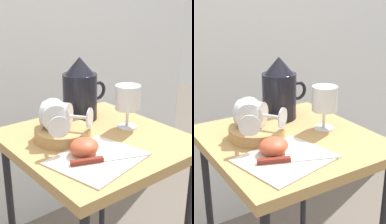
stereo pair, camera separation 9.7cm
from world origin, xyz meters
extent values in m
cube|color=white|center=(0.00, 0.65, 0.98)|extent=(2.40, 0.03, 1.96)
cube|color=tan|center=(0.00, 0.00, 0.70)|extent=(0.48, 0.51, 0.03)
cylinder|color=black|center=(0.20, 0.21, 0.34)|extent=(0.02, 0.02, 0.69)
cube|color=silver|center=(-0.08, -0.11, 0.72)|extent=(0.26, 0.23, 0.00)
cylinder|color=tan|center=(-0.08, 0.05, 0.73)|extent=(0.17, 0.17, 0.03)
cylinder|color=black|center=(0.06, 0.16, 0.79)|extent=(0.12, 0.12, 0.16)
cylinder|color=#B23819|center=(0.06, 0.16, 0.76)|extent=(0.11, 0.11, 0.09)
cone|color=black|center=(0.06, 0.16, 0.90)|extent=(0.10, 0.10, 0.06)
torus|color=black|center=(0.13, 0.16, 0.80)|extent=(0.07, 0.01, 0.07)
cylinder|color=silver|center=(0.13, 0.00, 0.72)|extent=(0.06, 0.06, 0.00)
cylinder|color=silver|center=(0.13, 0.00, 0.75)|extent=(0.01, 0.01, 0.06)
cylinder|color=silver|center=(0.13, 0.00, 0.82)|extent=(0.08, 0.08, 0.08)
cylinder|color=#B23819|center=(0.13, 0.00, 0.80)|extent=(0.07, 0.07, 0.04)
cylinder|color=silver|center=(-0.10, 0.07, 0.79)|extent=(0.10, 0.10, 0.08)
cylinder|color=silver|center=(-0.13, 0.01, 0.79)|extent=(0.03, 0.06, 0.01)
cylinder|color=silver|center=(-0.14, -0.02, 0.79)|extent=(0.06, 0.03, 0.06)
cylinder|color=silver|center=(-0.09, 0.07, 0.79)|extent=(0.11, 0.11, 0.08)
cylinder|color=silver|center=(-0.05, 0.01, 0.79)|extent=(0.04, 0.05, 0.01)
cylinder|color=silver|center=(-0.03, -0.01, 0.79)|extent=(0.05, 0.04, 0.06)
ellipsoid|color=#C15133|center=(-0.10, -0.08, 0.74)|extent=(0.08, 0.08, 0.04)
ellipsoid|color=#C15133|center=(-0.09, -0.07, 0.74)|extent=(0.08, 0.08, 0.04)
cube|color=silver|center=(-0.02, -0.16, 0.72)|extent=(0.12, 0.06, 0.00)
cube|color=maroon|center=(-0.12, -0.12, 0.73)|extent=(0.08, 0.04, 0.01)
camera|label=1|loc=(-0.57, -0.72, 1.12)|focal=53.55mm
camera|label=2|loc=(-0.49, -0.77, 1.12)|focal=53.55mm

